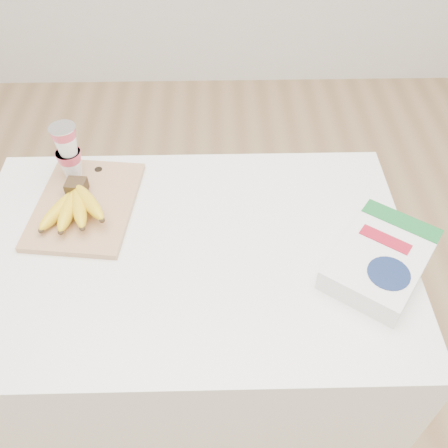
# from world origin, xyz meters

# --- Properties ---
(table) EXTENTS (1.03, 0.68, 0.77)m
(table) POSITION_xyz_m (0.00, 0.00, 0.38)
(table) COLOR white
(table) RESTS_ON ground
(cutting_board) EXTENTS (0.27, 0.35, 0.02)m
(cutting_board) POSITION_xyz_m (-0.26, 0.14, 0.78)
(cutting_board) COLOR tan
(cutting_board) RESTS_ON table
(bananas) EXTENTS (0.18, 0.18, 0.06)m
(bananas) POSITION_xyz_m (-0.28, 0.11, 0.81)
(bananas) COLOR #382816
(bananas) RESTS_ON cutting_board
(yogurt_stack) EXTENTS (0.07, 0.07, 0.15)m
(yogurt_stack) POSITION_xyz_m (-0.30, 0.25, 0.87)
(yogurt_stack) COLOR white
(yogurt_stack) RESTS_ON cutting_board
(cereal_box) EXTENTS (0.30, 0.32, 0.06)m
(cereal_box) POSITION_xyz_m (0.42, -0.06, 0.80)
(cereal_box) COLOR white
(cereal_box) RESTS_ON table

